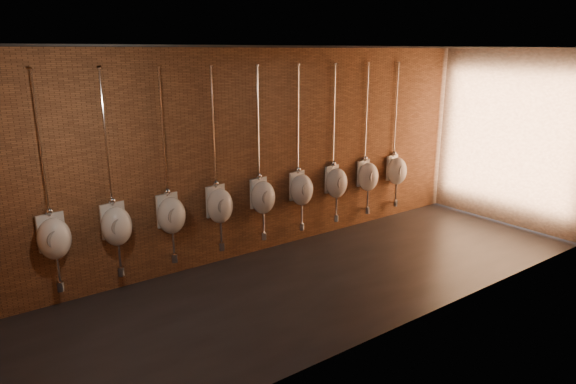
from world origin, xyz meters
The scene contains 11 objects.
ground centered at (0.00, 0.00, 0.00)m, with size 8.50×8.50×0.00m, color black.
room_shell centered at (0.00, 0.00, 2.01)m, with size 8.54×3.04×3.22m.
urinal_0 centered at (-3.36, 1.36, 0.95)m, with size 0.46×0.42×2.72m.
urinal_1 centered at (-2.59, 1.36, 0.95)m, with size 0.46×0.42×2.72m.
urinal_2 centered at (-1.82, 1.36, 0.95)m, with size 0.46×0.42×2.72m.
urinal_3 centered at (-1.06, 1.36, 0.95)m, with size 0.46×0.42×2.72m.
urinal_4 centered at (-0.29, 1.36, 0.95)m, with size 0.46×0.42×2.72m.
urinal_5 centered at (0.48, 1.36, 0.95)m, with size 0.46×0.42×2.72m.
urinal_6 centered at (1.25, 1.36, 0.95)m, with size 0.46×0.42×2.72m.
urinal_7 centered at (2.01, 1.36, 0.95)m, with size 0.46×0.42×2.72m.
urinal_8 centered at (2.78, 1.36, 0.95)m, with size 0.46×0.42×2.72m.
Camera 1 is at (-4.55, -5.09, 3.16)m, focal length 32.00 mm.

